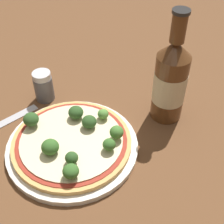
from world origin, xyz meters
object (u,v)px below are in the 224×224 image
fork (0,125)px  pepper_shaker (44,86)px  pizza (72,142)px  beer_bottle (170,81)px

fork → pepper_shaker: bearing=5.3°
pizza → beer_bottle: size_ratio=0.96×
beer_bottle → pepper_shaker: bearing=-158.8°
beer_bottle → fork: size_ratio=1.37×
beer_bottle → pizza: bearing=-120.7°
pizza → pepper_shaker: bearing=149.1°
beer_bottle → pepper_shaker: size_ratio=3.35×
pizza → pepper_shaker: pepper_shaker is taller
pizza → fork: (-0.17, -0.03, -0.02)m
pizza → fork: bearing=-169.1°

